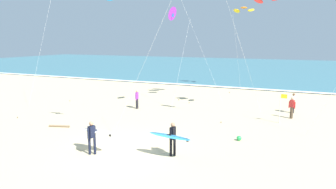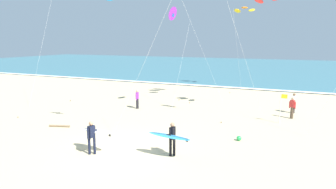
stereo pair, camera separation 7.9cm
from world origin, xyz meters
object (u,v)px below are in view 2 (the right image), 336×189
bystander_red_top (292,108)px  beach_ball (239,138)px  bystander_white_top (294,103)px  driftwood_log (59,126)px  surfer_lead (171,137)px  bystander_purple_top (137,99)px  lifeguard_flag (281,105)px  surfer_trailing (94,133)px  kite_arc_amber_close (244,10)px  kite_delta_violet_near (172,14)px

bystander_red_top → beach_ball: bystander_red_top is taller
bystander_white_top → driftwood_log: bearing=-142.7°
surfer_lead → bystander_purple_top: surfer_lead is taller
bystander_red_top → lifeguard_flag: lifeguard_flag is taller
beach_ball → bystander_white_top: bearing=73.6°
lifeguard_flag → bystander_purple_top: bearing=-179.6°
surfer_trailing → kite_arc_amber_close: kite_arc_amber_close is taller
kite_arc_amber_close → beach_ball: (3.67, -19.32, -8.94)m
kite_delta_violet_near → bystander_purple_top: bearing=-159.2°
bystander_red_top → driftwood_log: size_ratio=1.12×
bystander_white_top → bystander_red_top: 1.88m
bystander_purple_top → lifeguard_flag: size_ratio=0.76×
surfer_lead → bystander_purple_top: bearing=128.4°
bystander_purple_top → lifeguard_flag: (11.32, 0.08, 0.45)m
driftwood_log → beach_ball: bearing=10.3°
bystander_red_top → lifeguard_flag: (-0.66, -1.69, 0.45)m
lifeguard_flag → surfer_lead: bearing=-116.4°
beach_ball → kite_delta_violet_near: bearing=138.9°
kite_arc_amber_close → surfer_lead: bearing=-87.2°
surfer_lead → lifeguard_flag: 9.86m
kite_delta_violet_near → surfer_trailing: bearing=-87.5°
surfer_lead → kite_arc_amber_close: 24.57m
bystander_purple_top → beach_ball: 10.69m
beach_ball → driftwood_log: (-11.42, -2.08, -0.07)m
driftwood_log → kite_delta_violet_near: bearing=59.8°
surfer_lead → bystander_purple_top: (-6.95, 8.75, -0.23)m
surfer_trailing → beach_ball: 8.10m
surfer_lead → bystander_red_top: surfer_lead is taller
kite_delta_violet_near → kite_arc_amber_close: bearing=77.0°
surfer_trailing → kite_delta_violet_near: size_ratio=0.26×
bystander_red_top → driftwood_log: bystander_red_top is taller
kite_arc_amber_close → bystander_purple_top: size_ratio=5.92×
surfer_lead → bystander_red_top: 11.67m
kite_delta_violet_near → bystander_red_top: (9.26, 0.74, -6.90)m
bystander_purple_top → beach_ball: (9.49, -4.88, -0.67)m
surfer_lead → surfer_trailing: size_ratio=1.04×
surfer_lead → bystander_white_top: surfer_lead is taller
kite_delta_violet_near → driftwood_log: bearing=-120.2°
surfer_lead → bystander_white_top: bearing=67.8°
bystander_white_top → lifeguard_flag: bearing=-100.9°
beach_ball → driftwood_log: size_ratio=0.20×
surfer_trailing → beach_ball: size_ratio=7.65×
kite_arc_amber_close → driftwood_log: kite_arc_amber_close is taller
lifeguard_flag → driftwood_log: lifeguard_flag is taller
kite_arc_amber_close → driftwood_log: (-7.75, -21.41, -9.02)m
kite_delta_violet_near → lifeguard_flag: 10.79m
lifeguard_flag → kite_arc_amber_close: bearing=111.0°
bystander_white_top → lifeguard_flag: (-0.68, -3.57, 0.45)m
bystander_red_top → beach_ball: bearing=-110.5°
surfer_trailing → bystander_white_top: bearing=56.9°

